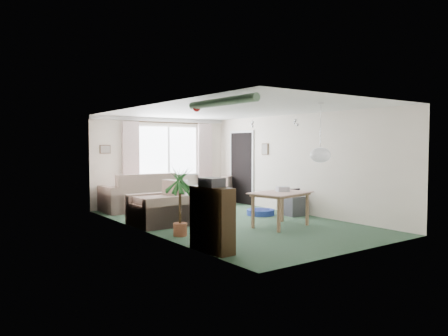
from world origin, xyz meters
TOP-DOWN VIEW (x-y plane):
  - ground at (0.00, 0.00)m, footprint 6.50×6.50m
  - window at (0.20, 3.23)m, footprint 1.80×0.03m
  - curtain_rod at (0.20, 3.15)m, footprint 2.60×0.03m
  - curtain_left at (-0.95, 3.13)m, footprint 0.45×0.08m
  - curtain_right at (1.35, 3.13)m, footprint 0.45×0.08m
  - radiator at (0.20, 3.19)m, footprint 1.20×0.10m
  - doorway at (1.99, 2.20)m, footprint 0.03×0.95m
  - pendant_lamp at (0.20, -2.30)m, footprint 0.36×0.36m
  - tinsel_garland at (-1.92, -2.30)m, footprint 1.60×1.60m
  - bauble_cluster_a at (1.30, 0.90)m, footprint 0.20×0.20m
  - bauble_cluster_b at (1.60, -0.30)m, footprint 0.20×0.20m
  - wall_picture_back at (-1.60, 3.23)m, footprint 0.28×0.03m
  - wall_picture_right at (1.98, 1.20)m, footprint 0.03×0.24m
  - sofa at (-0.88, 2.75)m, footprint 1.90×1.03m
  - armchair_corner at (1.48, 2.73)m, footprint 1.18×1.17m
  - armchair_left at (-1.50, 0.59)m, footprint 0.97×1.02m
  - coffee_table at (0.27, 1.68)m, footprint 0.97×0.67m
  - photo_frame at (0.38, 1.67)m, footprint 0.12×0.06m
  - bookshelf at (-1.84, -1.94)m, footprint 0.32×0.84m
  - hifi_box at (-1.84, -1.93)m, footprint 0.30×0.37m
  - houseplant at (-1.65, -0.62)m, footprint 0.60×0.60m
  - dining_table at (0.45, -1.04)m, footprint 1.22×0.93m
  - gift_box at (0.58, -0.96)m, footprint 0.30×0.26m
  - tv_cube at (1.70, -0.13)m, footprint 0.49×0.54m
  - pet_bed at (1.10, 0.34)m, footprint 0.80×0.80m

SIDE VIEW (x-z plane):
  - ground at x=0.00m, z-range 0.00..0.00m
  - pet_bed at x=1.10m, z-range 0.00..0.13m
  - coffee_table at x=0.27m, z-range 0.00..0.40m
  - tv_cube at x=1.70m, z-range 0.00..0.45m
  - dining_table at x=0.45m, z-range 0.00..0.68m
  - armchair_corner at x=1.48m, z-range 0.00..0.77m
  - radiator at x=0.20m, z-range 0.12..0.68m
  - armchair_left at x=-1.50m, z-range 0.00..0.91m
  - sofa at x=-0.88m, z-range 0.00..0.94m
  - photo_frame at x=0.38m, z-range 0.40..0.56m
  - bookshelf at x=-1.84m, z-range 0.00..1.01m
  - houseplant at x=-1.65m, z-range 0.00..1.26m
  - gift_box at x=0.58m, z-range 0.68..0.80m
  - doorway at x=1.99m, z-range 0.00..2.00m
  - hifi_box at x=-1.84m, z-range 1.01..1.15m
  - curtain_left at x=-0.95m, z-range 0.27..2.27m
  - curtain_right at x=1.35m, z-range 0.27..2.27m
  - pendant_lamp at x=0.20m, z-range 1.30..1.66m
  - window at x=0.20m, z-range 0.85..2.15m
  - wall_picture_back at x=-1.60m, z-range 1.44..1.66m
  - wall_picture_right at x=1.98m, z-range 1.40..1.70m
  - bauble_cluster_a at x=1.30m, z-range 2.12..2.32m
  - bauble_cluster_b at x=1.60m, z-range 2.12..2.32m
  - curtain_rod at x=0.20m, z-range 2.25..2.29m
  - tinsel_garland at x=-1.92m, z-range 2.22..2.34m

